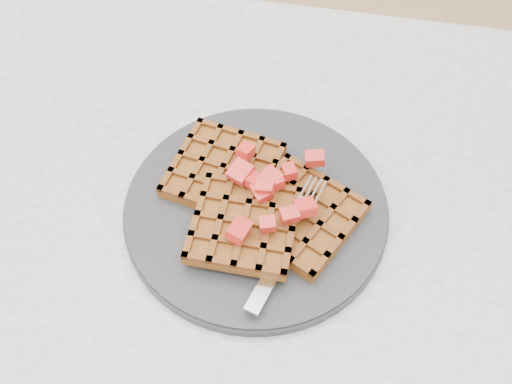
% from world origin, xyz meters
% --- Properties ---
extents(table, '(1.20, 0.80, 0.75)m').
position_xyz_m(table, '(0.00, 0.00, 0.64)').
color(table, silver).
rests_on(table, ground).
extents(plate, '(0.30, 0.30, 0.02)m').
position_xyz_m(plate, '(-0.05, 0.01, 0.76)').
color(plate, '#232426').
rests_on(plate, table).
extents(waffles, '(0.24, 0.20, 0.03)m').
position_xyz_m(waffles, '(-0.05, 0.01, 0.78)').
color(waffles, brown).
rests_on(waffles, plate).
extents(strawberry_pile, '(0.15, 0.15, 0.02)m').
position_xyz_m(strawberry_pile, '(-0.05, 0.01, 0.80)').
color(strawberry_pile, '#A70200').
rests_on(strawberry_pile, waffles).
extents(fork, '(0.07, 0.18, 0.02)m').
position_xyz_m(fork, '(0.00, -0.03, 0.77)').
color(fork, silver).
rests_on(fork, plate).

